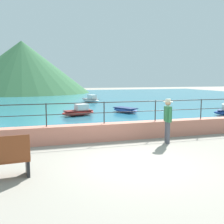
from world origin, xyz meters
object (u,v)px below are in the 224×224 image
Objects in this scene: boat_7 at (79,112)px; person_walking at (168,119)px; boat_6 at (91,100)px; boat_5 at (125,110)px.

person_walking is at bearing -76.67° from boat_7.
boat_7 is (-3.00, -9.65, 0.00)m from boat_6.
person_walking reaches higher than boat_7.
boat_7 reaches higher than boat_5.
boat_6 is at bearing 86.83° from person_walking.
person_walking reaches higher than boat_6.
boat_6 is 10.10m from boat_7.
boat_5 is 1.01× the size of boat_6.
boat_6 is (1.00, 18.08, -0.65)m from person_walking.
boat_6 is (-0.52, 9.04, 0.07)m from boat_5.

